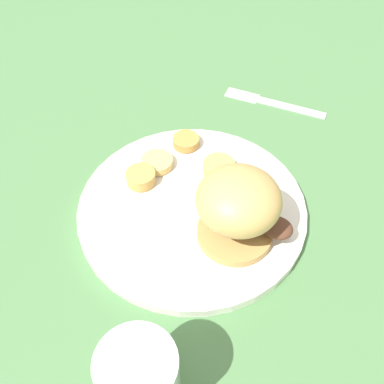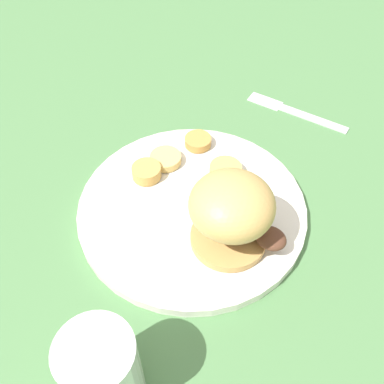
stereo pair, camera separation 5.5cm
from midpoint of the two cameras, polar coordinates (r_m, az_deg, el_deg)
name	(u,v)px [view 1 (the left image)]	position (r m, az deg, el deg)	size (l,w,h in m)	color
ground_plane	(192,212)	(0.58, -2.71, -2.74)	(4.00, 4.00, 0.00)	#4C7A47
dinner_plate	(192,208)	(0.58, -2.74, -2.21)	(0.29, 0.29, 0.02)	white
sandwich	(238,207)	(0.50, 2.81, -2.06)	(0.10, 0.12, 0.10)	tan
potato_round_0	(186,141)	(0.64, -3.24, 6.32)	(0.04, 0.04, 0.01)	#BC8942
potato_round_1	(219,167)	(0.60, 0.84, 3.01)	(0.04, 0.04, 0.02)	tan
potato_round_2	(157,162)	(0.62, -7.02, 3.63)	(0.04, 0.04, 0.01)	#DBB766
potato_round_3	(141,177)	(0.60, -9.16, 1.71)	(0.04, 0.04, 0.02)	tan
fork	(273,103)	(0.75, 8.13, 11.06)	(0.09, 0.16, 0.00)	silver
drinking_glass	(141,383)	(0.44, -10.47, -23.04)	(0.07, 0.07, 0.10)	silver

